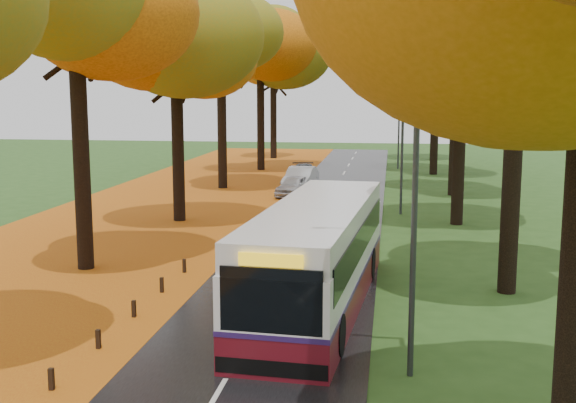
% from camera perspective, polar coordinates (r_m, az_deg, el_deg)
% --- Properties ---
extents(road, '(6.50, 90.00, 0.04)m').
position_cam_1_polar(road, '(34.11, 1.89, -2.24)').
color(road, black).
rests_on(road, ground).
extents(centre_line, '(0.12, 90.00, 0.01)m').
position_cam_1_polar(centre_line, '(34.11, 1.89, -2.20)').
color(centre_line, silver).
rests_on(centre_line, road).
extents(leaf_verge, '(12.00, 90.00, 0.02)m').
position_cam_1_polar(leaf_verge, '(36.20, -12.42, -1.81)').
color(leaf_verge, '#9B340E').
rests_on(leaf_verge, ground).
extents(leaf_drift, '(0.90, 90.00, 0.01)m').
position_cam_1_polar(leaf_drift, '(34.57, -3.15, -2.06)').
color(leaf_drift, '#B97512').
rests_on(leaf_drift, road).
extents(trees_left, '(9.20, 74.00, 13.88)m').
position_cam_1_polar(trees_left, '(37.06, -9.08, 13.33)').
color(trees_left, black).
rests_on(trees_left, ground).
extents(trees_right, '(9.30, 74.20, 13.96)m').
position_cam_1_polar(trees_right, '(35.48, 14.29, 13.62)').
color(trees_right, black).
rests_on(trees_right, ground).
extents(streetlamp_near, '(2.45, 0.18, 8.00)m').
position_cam_1_polar(streetlamp_near, '(16.38, 9.15, 2.06)').
color(streetlamp_near, '#333538').
rests_on(streetlamp_near, ground).
extents(streetlamp_mid, '(2.45, 0.18, 8.00)m').
position_cam_1_polar(streetlamp_mid, '(38.31, 8.67, 5.97)').
color(streetlamp_mid, '#333538').
rests_on(streetlamp_mid, ground).
extents(streetlamp_far, '(2.45, 0.18, 8.00)m').
position_cam_1_polar(streetlamp_far, '(60.29, 8.54, 7.04)').
color(streetlamp_far, '#333538').
rests_on(streetlamp_far, ground).
extents(bus, '(3.60, 12.06, 3.13)m').
position_cam_1_polar(bus, '(21.94, 2.33, -4.13)').
color(bus, '#590E17').
rests_on(bus, road).
extents(car_white, '(2.20, 3.95, 1.27)m').
position_cam_1_polar(car_white, '(44.41, 0.46, 1.24)').
color(car_white, '#BBBABF').
rests_on(car_white, road).
extents(car_silver, '(1.99, 4.77, 1.53)m').
position_cam_1_polar(car_silver, '(46.80, 1.01, 1.80)').
color(car_silver, '#A8ABB0').
rests_on(car_silver, road).
extents(car_dark, '(2.59, 4.68, 1.28)m').
position_cam_1_polar(car_dark, '(50.63, 1.33, 2.20)').
color(car_dark, black).
rests_on(car_dark, road).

